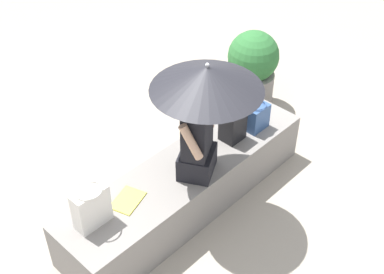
# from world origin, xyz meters

# --- Properties ---
(ground_plane) EXTENTS (14.00, 14.00, 0.00)m
(ground_plane) POSITION_xyz_m (0.00, 0.00, 0.00)
(ground_plane) COLOR #9E9384
(stone_bench) EXTENTS (2.54, 0.63, 0.48)m
(stone_bench) POSITION_xyz_m (0.00, 0.00, 0.24)
(stone_bench) COLOR gray
(stone_bench) RESTS_ON ground
(person_seated) EXTENTS (0.51, 0.41, 0.90)m
(person_seated) POSITION_xyz_m (0.01, -0.11, 0.87)
(person_seated) COLOR black
(person_seated) RESTS_ON stone_bench
(parasol) EXTENTS (0.88, 0.88, 1.08)m
(parasol) POSITION_xyz_m (0.05, -0.16, 1.43)
(parasol) COLOR #B7B7BC
(parasol) RESTS_ON stone_bench
(handbag_black) EXTENTS (0.28, 0.21, 0.37)m
(handbag_black) POSITION_xyz_m (-0.97, 0.06, 0.66)
(handbag_black) COLOR silver
(handbag_black) RESTS_ON stone_bench
(tote_bag_canvas) EXTENTS (0.23, 0.17, 0.27)m
(tote_bag_canvas) POSITION_xyz_m (0.84, -0.09, 0.61)
(tote_bag_canvas) COLOR #335184
(tote_bag_canvas) RESTS_ON stone_bench
(shoulder_bag_spare) EXTENTS (0.20, 0.17, 0.35)m
(shoulder_bag_spare) POSITION_xyz_m (0.56, -0.04, 0.65)
(shoulder_bag_spare) COLOR black
(shoulder_bag_spare) RESTS_ON stone_bench
(magazine) EXTENTS (0.33, 0.28, 0.01)m
(magazine) POSITION_xyz_m (-0.64, 0.06, 0.48)
(magazine) COLOR #EAE04C
(magazine) RESTS_ON stone_bench
(planter_near) EXTENTS (0.57, 0.57, 0.92)m
(planter_near) POSITION_xyz_m (1.67, 0.60, 0.48)
(planter_near) COLOR gray
(planter_near) RESTS_ON ground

